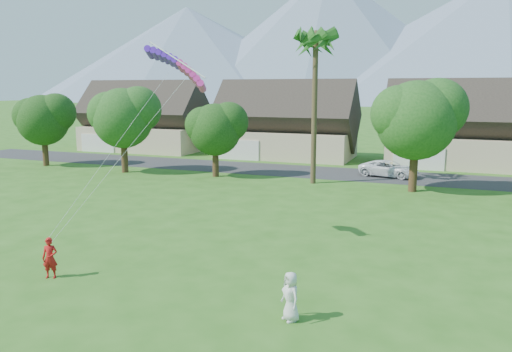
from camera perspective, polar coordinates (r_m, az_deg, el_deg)
The scene contains 9 objects.
street at distance 46.88m, azimuth 10.58°, elevation 0.21°, with size 90.00×7.00×0.01m, color #2D2D30.
kite_flyer at distance 22.79m, azimuth -22.48°, elevation -8.65°, with size 0.63×0.42×1.74m, color #B61514.
watcher at distance 17.52m, azimuth 3.97°, elevation -13.57°, with size 0.85×0.55×1.73m, color silver.
parked_car at distance 46.27m, azimuth 14.95°, elevation 0.81°, with size 2.40×5.20×1.45m, color white.
mountain_ridge at distance 272.31m, azimuth 22.08°, elevation 13.80°, with size 540.00×240.00×70.00m.
houses_row at distance 55.20m, azimuth 12.93°, elevation 5.19°, with size 72.75×8.19×8.86m.
tree_row at distance 40.61m, azimuth 7.63°, elevation 5.74°, with size 62.27×6.67×8.45m.
fan_palm at distance 41.45m, azimuth 6.86°, elevation 15.41°, with size 3.00×3.00×13.80m.
parafoil_kite at distance 24.84m, azimuth -8.81°, elevation 12.49°, with size 3.46×1.23×0.50m.
Camera 1 is at (8.25, -11.47, 7.88)m, focal length 35.00 mm.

